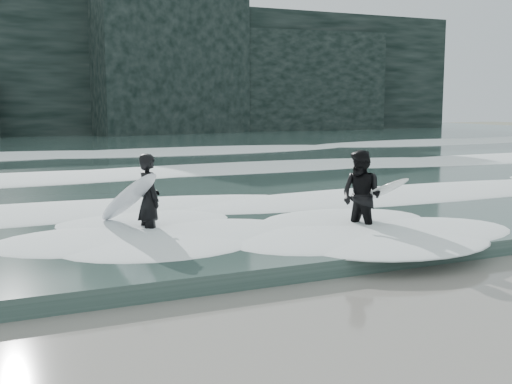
% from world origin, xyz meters
% --- Properties ---
extents(ground, '(120.00, 120.00, 0.00)m').
position_xyz_m(ground, '(0.00, 0.00, 0.00)').
color(ground, '#747559').
rests_on(ground, ground).
extents(sea, '(90.00, 52.00, 0.30)m').
position_xyz_m(sea, '(0.00, 29.00, 0.15)').
color(sea, '#344A44').
rests_on(sea, ground).
extents(headland, '(70.00, 9.00, 10.00)m').
position_xyz_m(headland, '(0.00, 46.00, 5.00)').
color(headland, black).
rests_on(headland, ground).
extents(foam_near, '(60.00, 3.20, 0.20)m').
position_xyz_m(foam_near, '(0.00, 9.00, 0.40)').
color(foam_near, white).
rests_on(foam_near, sea).
extents(foam_mid, '(60.00, 4.00, 0.24)m').
position_xyz_m(foam_mid, '(0.00, 16.00, 0.42)').
color(foam_mid, white).
rests_on(foam_mid, sea).
extents(foam_far, '(60.00, 4.80, 0.30)m').
position_xyz_m(foam_far, '(0.00, 25.00, 0.45)').
color(foam_far, white).
rests_on(foam_far, sea).
extents(surfer_left, '(1.17, 2.07, 1.75)m').
position_xyz_m(surfer_left, '(-2.22, 6.67, 0.88)').
color(surfer_left, black).
rests_on(surfer_left, ground).
extents(surfer_right, '(1.15, 1.76, 1.80)m').
position_xyz_m(surfer_right, '(1.72, 5.10, 0.91)').
color(surfer_right, black).
rests_on(surfer_right, ground).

